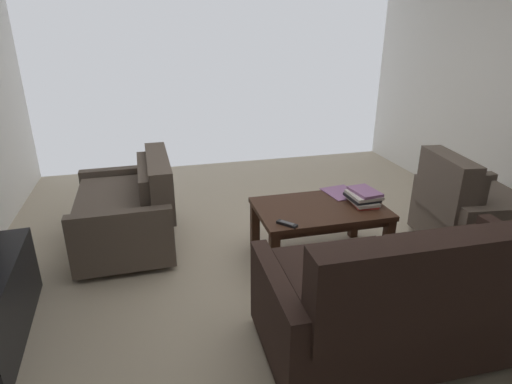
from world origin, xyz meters
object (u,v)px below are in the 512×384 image
loveseat_near (130,209)px  tv_remote (287,224)px  sofa_main (415,296)px  coffee_table (320,215)px  loose_magazine (341,193)px  book_stack (363,197)px  armchair_side (470,211)px

loveseat_near → tv_remote: size_ratio=7.74×
sofa_main → coffee_table: size_ratio=1.69×
loveseat_near → loose_magazine: loveseat_near is taller
loose_magazine → loveseat_near: bearing=-21.0°
coffee_table → loose_magazine: (-0.29, -0.23, 0.08)m
tv_remote → loose_magazine: size_ratio=0.49×
loveseat_near → book_stack: 1.99m
loveseat_near → armchair_side: (-2.81, 0.82, 0.01)m
coffee_table → loveseat_near: bearing=-23.6°
loveseat_near → armchair_side: 2.92m
book_stack → loose_magazine: (0.07, -0.25, -0.05)m
loveseat_near → loose_magazine: bearing=166.5°
book_stack → tv_remote: (0.72, 0.22, -0.05)m
book_stack → loose_magazine: 0.27m
loose_magazine → armchair_side: bearing=151.6°
armchair_side → book_stack: 0.97m
armchair_side → tv_remote: bearing=3.1°
loveseat_near → coffee_table: 1.64m
book_stack → loose_magazine: size_ratio=0.94×
sofa_main → loveseat_near: (1.62, -1.79, -0.04)m
sofa_main → loveseat_near: bearing=-47.8°
coffee_table → book_stack: book_stack is taller
sofa_main → tv_remote: 1.01m
sofa_main → book_stack: bearing=-102.2°
sofa_main → coffee_table: sofa_main is taller
coffee_table → armchair_side: bearing=172.9°
sofa_main → armchair_side: size_ratio=1.84×
loose_magazine → book_stack: bearing=98.1°
tv_remote → loose_magazine: 0.81m
loveseat_near → coffee_table: size_ratio=1.14×
loveseat_near → tv_remote: (-1.13, 0.91, 0.14)m
loveseat_near → tv_remote: 1.46m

